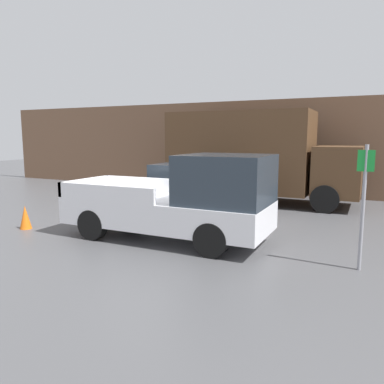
{
  "coord_description": "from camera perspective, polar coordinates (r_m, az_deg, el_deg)",
  "views": [
    {
      "loc": [
        5.68,
        -8.84,
        2.56
      ],
      "look_at": [
        1.35,
        0.17,
        1.08
      ],
      "focal_mm": 35.0,
      "sensor_mm": 36.0,
      "label": 1
    }
  ],
  "objects": [
    {
      "name": "ground_plane",
      "position": [
        10.82,
        -6.9,
        -5.31
      ],
      "size": [
        60.0,
        60.0,
        0.0
      ],
      "primitive_type": "plane",
      "color": "#4C4C4F"
    },
    {
      "name": "building_wall",
      "position": [
        17.61,
        6.87,
        6.84
      ],
      "size": [
        28.0,
        0.15,
        4.17
      ],
      "color": "brown",
      "rests_on": "ground"
    },
    {
      "name": "pickup_truck",
      "position": [
        9.13,
        -1.3,
        -1.45
      ],
      "size": [
        5.19,
        1.98,
        2.15
      ],
      "color": "silver",
      "rests_on": "ground"
    },
    {
      "name": "car",
      "position": [
        12.08,
        0.12,
        0.26
      ],
      "size": [
        4.68,
        1.98,
        1.69
      ],
      "color": "silver",
      "rests_on": "ground"
    },
    {
      "name": "delivery_truck",
      "position": [
        14.88,
        9.26,
        5.64
      ],
      "size": [
        7.19,
        2.49,
        3.51
      ],
      "color": "#4C331E",
      "rests_on": "ground"
    },
    {
      "name": "parking_sign",
      "position": [
        7.77,
        24.65,
        -1.22
      ],
      "size": [
        0.3,
        0.07,
        2.42
      ],
      "color": "gray",
      "rests_on": "ground"
    },
    {
      "name": "traffic_cone",
      "position": [
        11.46,
        -24.06,
        -3.54
      ],
      "size": [
        0.32,
        0.32,
        0.66
      ],
      "color": "orange",
      "rests_on": "ground"
    }
  ]
}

